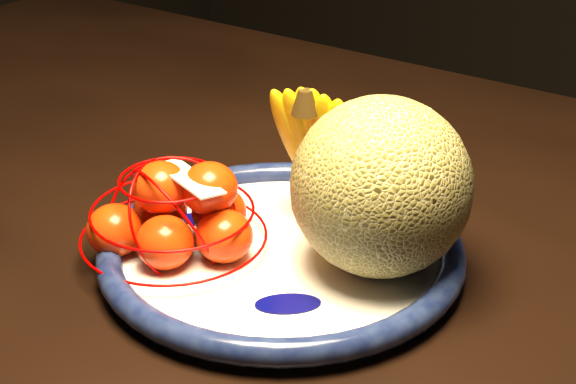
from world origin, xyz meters
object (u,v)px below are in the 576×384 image
Objects in this scene: cantaloupe at (381,187)px; fruit_bowl at (281,251)px; dining_table at (204,213)px; mandarin_bag at (178,215)px; banana_bunch at (316,143)px.

fruit_bowl is at bearing -158.52° from cantaloupe.
dining_table is 6.51× the size of mandarin_bag.
dining_table is 0.26m from mandarin_bag.
banana_bunch reaches higher than dining_table.
dining_table is 9.33× the size of cantaloupe.
dining_table is 0.27m from fruit_bowl.
dining_table is 4.36× the size of fruit_bowl.
fruit_bowl is 1.49× the size of mandarin_bag.
mandarin_bag is at bearing -129.28° from banana_bunch.
cantaloupe reaches higher than fruit_bowl.
banana_bunch is at bearing 102.91° from fruit_bowl.
banana_bunch is 0.67× the size of mandarin_bag.
cantaloupe is 0.11m from banana_bunch.
cantaloupe is at bearing 26.65° from mandarin_bag.
fruit_bowl is 0.12m from cantaloupe.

